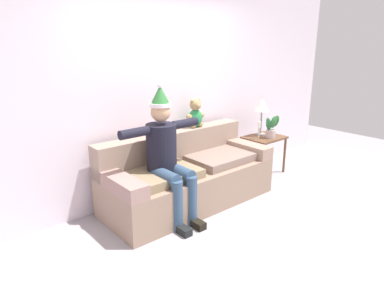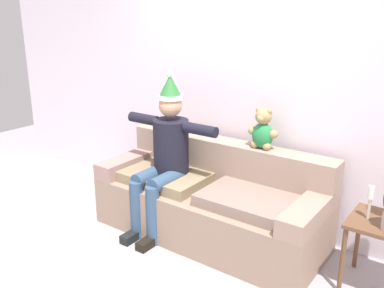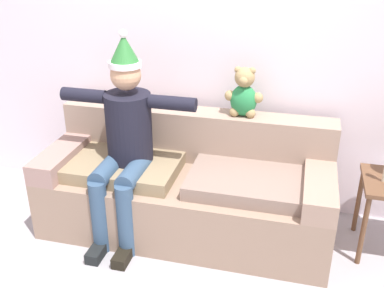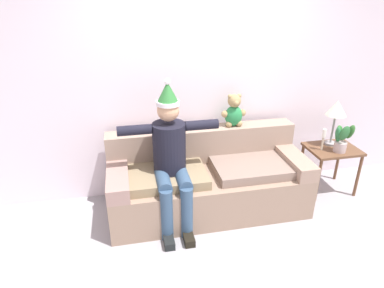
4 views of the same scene
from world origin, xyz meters
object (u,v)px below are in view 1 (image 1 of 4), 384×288
object	(u,v)px
teddy_bear	(195,114)
potted_plant	(271,127)
candle_tall	(259,128)
person_seated	(167,152)
table_lamp	(262,107)
side_table	(264,142)
couch	(187,176)

from	to	relation	value
teddy_bear	potted_plant	bearing A→B (deg)	-15.39
candle_tall	person_seated	bearing A→B (deg)	-174.27
potted_plant	table_lamp	bearing A→B (deg)	89.07
side_table	candle_tall	size ratio (longest dim) A/B	2.23
candle_tall	teddy_bear	bearing A→B (deg)	166.36
couch	teddy_bear	world-z (taller)	teddy_bear
teddy_bear	side_table	size ratio (longest dim) A/B	0.65
teddy_bear	table_lamp	distance (m)	1.22
couch	side_table	bearing A→B (deg)	1.37
side_table	candle_tall	bearing A→B (deg)	-173.05
person_seated	potted_plant	xyz separation A→B (m)	(2.00, 0.10, -0.04)
teddy_bear	candle_tall	xyz separation A→B (m)	(1.03, -0.25, -0.29)
candle_tall	side_table	bearing A→B (deg)	6.95
person_seated	side_table	distance (m)	2.02
table_lamp	potted_plant	size ratio (longest dim) A/B	1.58
couch	potted_plant	size ratio (longest dim) A/B	6.13
side_table	couch	bearing A→B (deg)	-178.63
couch	person_seated	size ratio (longest dim) A/B	1.40
potted_plant	teddy_bear	bearing A→B (deg)	164.61
person_seated	teddy_bear	world-z (taller)	person_seated
potted_plant	candle_tall	xyz separation A→B (m)	(-0.18, 0.08, -0.00)
teddy_bear	side_table	world-z (taller)	teddy_bear
couch	potted_plant	xyz separation A→B (m)	(1.57, -0.07, 0.40)
side_table	table_lamp	size ratio (longest dim) A/B	1.05
person_seated	table_lamp	world-z (taller)	person_seated
candle_tall	couch	bearing A→B (deg)	-179.29
couch	teddy_bear	xyz separation A→B (m)	(0.37, 0.27, 0.70)
person_seated	side_table	xyz separation A→B (m)	(1.98, 0.20, -0.30)
potted_plant	side_table	bearing A→B (deg)	99.89
table_lamp	person_seated	bearing A→B (deg)	-171.59
table_lamp	teddy_bear	bearing A→B (deg)	173.63
teddy_bear	candle_tall	distance (m)	1.10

